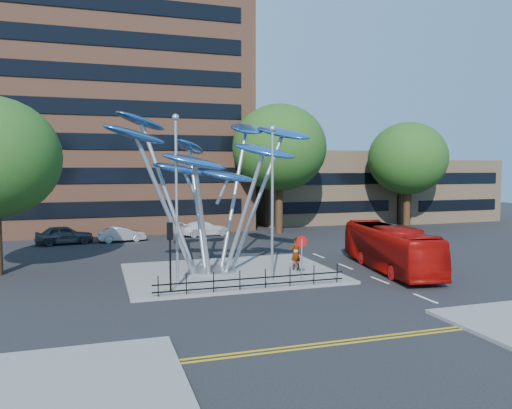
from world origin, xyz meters
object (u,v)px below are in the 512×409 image
object	(u,v)px
street_lamp_left	(176,185)
traffic_light_island	(170,242)
no_entry_sign_island	(302,251)
pedestrian	(296,254)
parked_car_right	(204,228)
leaf_sculpture	(209,157)
red_bus	(390,248)
street_lamp_right	(272,189)
tree_right	(279,148)
parked_car_left	(64,235)
tree_far	(408,159)
parked_car_mid	(122,234)

from	to	relation	value
street_lamp_left	traffic_light_island	xyz separation A→B (m)	(-0.50, -1.00, -2.74)
street_lamp_left	no_entry_sign_island	size ratio (longest dim) A/B	3.59
pedestrian	parked_car_right	bearing A→B (deg)	-103.18
traffic_light_island	no_entry_sign_island	size ratio (longest dim) A/B	1.40
leaf_sculpture	red_bus	bearing A→B (deg)	-13.55
no_entry_sign_island	pedestrian	bearing A→B (deg)	73.33
street_lamp_right	red_bus	world-z (taller)	street_lamp_right
street_lamp_right	pedestrian	xyz separation A→B (m)	(2.39, 2.48, -3.98)
tree_right	traffic_light_island	world-z (taller)	tree_right
leaf_sculpture	parked_car_left	xyz separation A→B (m)	(-8.85, 14.46, -6.11)
parked_car_left	traffic_light_island	bearing A→B (deg)	-172.02
street_lamp_left	no_entry_sign_island	distance (m)	7.47
no_entry_sign_island	parked_car_right	bearing A→B (deg)	93.00
tree_right	parked_car_right	size ratio (longest dim) A/B	2.67
no_entry_sign_island	parked_car_left	bearing A→B (deg)	124.75
street_lamp_right	no_entry_sign_island	distance (m)	3.64
tree_right	street_lamp_left	distance (m)	22.49
tree_far	no_entry_sign_island	distance (m)	28.42
no_entry_sign_island	street_lamp_right	bearing A→B (deg)	162.13
tree_far	pedestrian	xyz separation A→B (m)	(-19.11, -16.52, -5.99)
no_entry_sign_island	tree_right	bearing A→B (deg)	72.88
street_lamp_left	pedestrian	bearing A→B (deg)	15.04
street_lamp_right	street_lamp_left	bearing A→B (deg)	174.29
leaf_sculpture	no_entry_sign_island	xyz separation A→B (m)	(4.07, -4.16, -5.06)
no_entry_sign_island	tree_far	bearing A→B (deg)	44.25
parked_car_left	street_lamp_left	bearing A→B (deg)	-169.64
leaf_sculpture	red_bus	distance (m)	12.19
tree_far	no_entry_sign_island	size ratio (longest dim) A/B	4.41
tree_far	leaf_sculpture	world-z (taller)	tree_far
tree_right	no_entry_sign_island	distance (m)	21.31
tree_right	parked_car_mid	xyz separation A→B (m)	(-14.42, -0.89, -7.40)
pedestrian	parked_car_mid	xyz separation A→B (m)	(-9.31, 15.62, -0.48)
parked_car_left	parked_car_right	xyz separation A→B (m)	(11.87, 1.41, -0.10)
pedestrian	parked_car_mid	distance (m)	18.19
pedestrian	street_lamp_left	bearing A→B (deg)	-4.62
red_bus	parked_car_mid	xyz separation A→B (m)	(-14.92, 16.97, -0.73)
street_lamp_right	no_entry_sign_island	world-z (taller)	street_lamp_right
street_lamp_left	parked_car_left	size ratio (longest dim) A/B	1.97
parked_car_left	no_entry_sign_island	bearing A→B (deg)	-154.89
tree_right	parked_car_right	distance (m)	10.22
tree_far	parked_car_left	size ratio (longest dim) A/B	2.42
no_entry_sign_island	parked_car_right	distance (m)	20.10
leaf_sculpture	street_lamp_right	world-z (taller)	leaf_sculpture
tree_far	parked_car_right	bearing A→B (deg)	178.49
no_entry_sign_island	parked_car_mid	xyz separation A→B (m)	(-8.42, 18.59, -1.18)
street_lamp_left	street_lamp_right	xyz separation A→B (m)	(5.00, -0.50, -0.26)
tree_right	parked_car_left	world-z (taller)	tree_right
no_entry_sign_island	parked_car_right	size ratio (longest dim) A/B	0.54
tree_right	street_lamp_right	world-z (taller)	tree_right
parked_car_mid	leaf_sculpture	bearing A→B (deg)	-171.13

